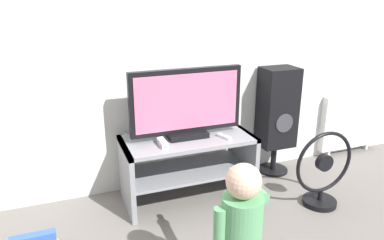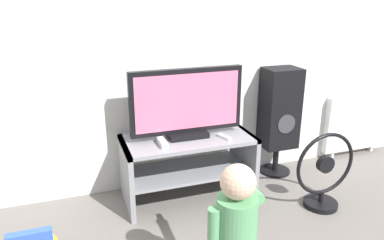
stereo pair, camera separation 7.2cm
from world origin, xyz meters
The scene contains 10 objects.
ground_plane centered at (0.00, 0.00, 0.00)m, with size 16.00×16.00×0.00m, color slate.
wall_back centered at (0.00, 0.57, 1.30)m, with size 10.00×0.06×2.60m.
tv_stand centered at (0.00, 0.25, 0.34)m, with size 1.02×0.49×0.52m.
television centered at (0.00, 0.27, 0.78)m, with size 0.88×0.20×0.54m.
game_console centered at (-0.23, 0.15, 0.54)m, with size 0.05×0.16×0.04m.
remote_primary centered at (0.26, 0.13, 0.53)m, with size 0.07×0.13×0.03m.
child centered at (-0.12, -0.87, 0.48)m, with size 0.31×0.47×0.82m.
speaker_tower centered at (0.90, 0.40, 0.60)m, with size 0.31×0.27×0.98m.
floor_fan centered at (0.93, -0.23, 0.27)m, with size 0.50×0.26×0.61m.
radiator centered at (1.86, 0.50, 0.34)m, with size 0.70×0.08×0.63m.
Camera 2 is at (-0.85, -2.32, 1.59)m, focal length 35.00 mm.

